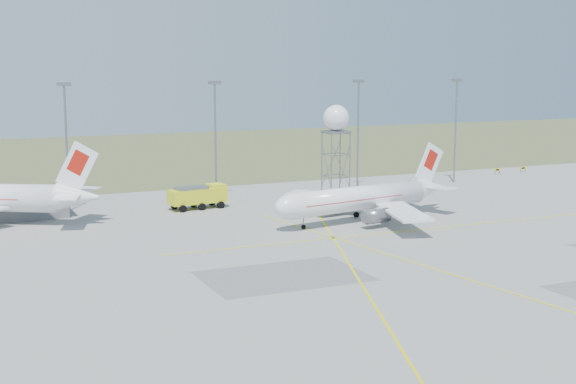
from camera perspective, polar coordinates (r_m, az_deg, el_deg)
name	(u,v)px	position (r m, az deg, el deg)	size (l,w,h in m)	color
ground	(516,290)	(87.89, 15.89, -6.69)	(400.00, 400.00, 0.00)	#9FA09A
grass_strip	(159,154)	(212.79, -9.19, 2.70)	(400.00, 120.00, 0.03)	#485A31
building_grey	(5,205)	(130.33, -19.51, -0.87)	(19.00, 10.00, 3.90)	gray
mast_a	(66,136)	(132.20, -15.50, 3.87)	(2.20, 0.50, 20.50)	slate
mast_b	(215,130)	(138.27, -5.19, 4.38)	(2.20, 0.50, 20.50)	slate
mast_c	(358,125)	(149.80, 5.01, 4.75)	(2.20, 0.50, 20.50)	slate
mast_d	(456,122)	(161.72, 11.84, 4.91)	(2.20, 0.50, 20.50)	slate
taxi_sign_near	(497,170)	(177.05, 14.66, 1.52)	(1.60, 0.17, 1.20)	black
taxi_sign_far	(523,168)	(181.51, 16.38, 1.63)	(1.60, 0.17, 1.20)	black
airliner_main	(361,199)	(120.56, 5.21, -0.47)	(32.45, 31.13, 11.08)	white
radar_tower	(336,146)	(139.98, 3.43, 3.27)	(4.52, 4.52, 16.36)	slate
fire_truck	(199,197)	(131.33, -6.35, -0.39)	(9.87, 4.81, 3.81)	yellow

